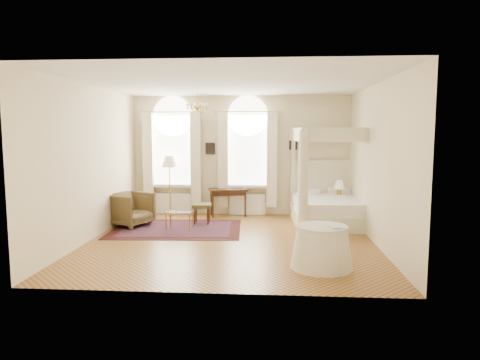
{
  "coord_description": "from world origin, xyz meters",
  "views": [
    {
      "loc": [
        0.83,
        -8.87,
        2.3
      ],
      "look_at": [
        0.17,
        0.4,
        1.26
      ],
      "focal_mm": 32.0,
      "sensor_mm": 36.0,
      "label": 1
    }
  ],
  "objects_px": {
    "armchair": "(130,209)",
    "coffee_table": "(180,213)",
    "stool": "(202,207)",
    "writing_desk": "(228,193)",
    "nightstand": "(340,207)",
    "floor_lamp": "(170,164)",
    "canopy_bed": "(330,203)",
    "side_table": "(322,247)"
  },
  "relations": [
    {
      "from": "armchair",
      "to": "coffee_table",
      "type": "distance_m",
      "value": 1.34
    },
    {
      "from": "stool",
      "to": "armchair",
      "type": "xyz_separation_m",
      "value": [
        -1.72,
        -0.37,
        -0.01
      ]
    },
    {
      "from": "writing_desk",
      "to": "stool",
      "type": "xyz_separation_m",
      "value": [
        -0.56,
        -1.05,
        -0.23
      ]
    },
    {
      "from": "nightstand",
      "to": "floor_lamp",
      "type": "xyz_separation_m",
      "value": [
        -4.64,
        0.11,
        1.1
      ]
    },
    {
      "from": "floor_lamp",
      "to": "stool",
      "type": "bearing_deg",
      "value": -44.74
    },
    {
      "from": "canopy_bed",
      "to": "coffee_table",
      "type": "height_order",
      "value": "canopy_bed"
    },
    {
      "from": "nightstand",
      "to": "writing_desk",
      "type": "bearing_deg",
      "value": 177.85
    },
    {
      "from": "canopy_bed",
      "to": "stool",
      "type": "xyz_separation_m",
      "value": [
        -3.21,
        -0.16,
        -0.13
      ]
    },
    {
      "from": "writing_desk",
      "to": "stool",
      "type": "relative_size",
      "value": 2.2
    },
    {
      "from": "canopy_bed",
      "to": "nightstand",
      "type": "distance_m",
      "value": 0.9
    },
    {
      "from": "nightstand",
      "to": "writing_desk",
      "type": "height_order",
      "value": "writing_desk"
    },
    {
      "from": "armchair",
      "to": "floor_lamp",
      "type": "xyz_separation_m",
      "value": [
        0.66,
        1.42,
        1.0
      ]
    },
    {
      "from": "armchair",
      "to": "coffee_table",
      "type": "height_order",
      "value": "armchair"
    },
    {
      "from": "armchair",
      "to": "side_table",
      "type": "height_order",
      "value": "armchair"
    },
    {
      "from": "writing_desk",
      "to": "side_table",
      "type": "relative_size",
      "value": 1.04
    },
    {
      "from": "canopy_bed",
      "to": "side_table",
      "type": "bearing_deg",
      "value": -99.92
    },
    {
      "from": "nightstand",
      "to": "floor_lamp",
      "type": "height_order",
      "value": "floor_lamp"
    },
    {
      "from": "armchair",
      "to": "coffee_table",
      "type": "relative_size",
      "value": 1.36
    },
    {
      "from": "coffee_table",
      "to": "floor_lamp",
      "type": "relative_size",
      "value": 0.4
    },
    {
      "from": "armchair",
      "to": "coffee_table",
      "type": "xyz_separation_m",
      "value": [
        1.3,
        -0.31,
        -0.02
      ]
    },
    {
      "from": "writing_desk",
      "to": "armchair",
      "type": "height_order",
      "value": "armchair"
    },
    {
      "from": "nightstand",
      "to": "armchair",
      "type": "relative_size",
      "value": 0.69
    },
    {
      "from": "stool",
      "to": "armchair",
      "type": "bearing_deg",
      "value": -168.02
    },
    {
      "from": "coffee_table",
      "to": "floor_lamp",
      "type": "distance_m",
      "value": 2.1
    },
    {
      "from": "canopy_bed",
      "to": "stool",
      "type": "relative_size",
      "value": 4.76
    },
    {
      "from": "floor_lamp",
      "to": "side_table",
      "type": "height_order",
      "value": "floor_lamp"
    },
    {
      "from": "stool",
      "to": "coffee_table",
      "type": "relative_size",
      "value": 0.76
    },
    {
      "from": "armchair",
      "to": "canopy_bed",
      "type": "bearing_deg",
      "value": -59.08
    },
    {
      "from": "writing_desk",
      "to": "stool",
      "type": "distance_m",
      "value": 1.21
    },
    {
      "from": "writing_desk",
      "to": "side_table",
      "type": "distance_m",
      "value": 4.86
    },
    {
      "from": "armchair",
      "to": "writing_desk",
      "type": "bearing_deg",
      "value": -33.31
    },
    {
      "from": "nightstand",
      "to": "writing_desk",
      "type": "xyz_separation_m",
      "value": [
        -3.03,
        0.11,
        0.34
      ]
    },
    {
      "from": "canopy_bed",
      "to": "nightstand",
      "type": "xyz_separation_m",
      "value": [
        0.38,
        0.78,
        -0.24
      ]
    },
    {
      "from": "canopy_bed",
      "to": "armchair",
      "type": "height_order",
      "value": "canopy_bed"
    },
    {
      "from": "coffee_table",
      "to": "floor_lamp",
      "type": "bearing_deg",
      "value": 110.22
    },
    {
      "from": "armchair",
      "to": "side_table",
      "type": "relative_size",
      "value": 0.85
    },
    {
      "from": "canopy_bed",
      "to": "armchair",
      "type": "relative_size",
      "value": 2.65
    },
    {
      "from": "nightstand",
      "to": "coffee_table",
      "type": "xyz_separation_m",
      "value": [
        -4.01,
        -1.61,
        0.09
      ]
    },
    {
      "from": "nightstand",
      "to": "stool",
      "type": "xyz_separation_m",
      "value": [
        -3.59,
        -0.94,
        0.11
      ]
    },
    {
      "from": "writing_desk",
      "to": "floor_lamp",
      "type": "distance_m",
      "value": 1.79
    },
    {
      "from": "stool",
      "to": "coffee_table",
      "type": "distance_m",
      "value": 0.8
    },
    {
      "from": "nightstand",
      "to": "armchair",
      "type": "bearing_deg",
      "value": -166.22
    }
  ]
}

